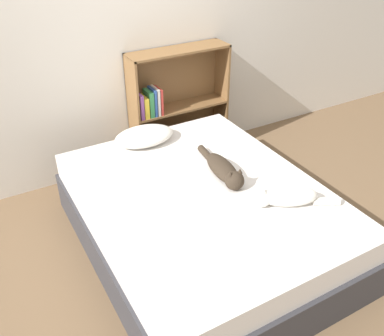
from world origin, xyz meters
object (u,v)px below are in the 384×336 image
object	(u,v)px
pillow	(144,136)
bookshelf	(174,105)
cat_light	(283,196)
bed	(202,219)
cat_dark	(224,170)

from	to	relation	value
pillow	bookshelf	size ratio (longest dim) A/B	0.45
pillow	cat_light	distance (m)	1.31
bed	bookshelf	distance (m)	1.38
pillow	cat_dark	world-z (taller)	cat_dark
cat_light	cat_dark	xyz separation A→B (m)	(-0.15, 0.46, -0.01)
bed	cat_light	bearing A→B (deg)	-47.35
cat_light	cat_dark	distance (m)	0.49
bed	pillow	distance (m)	0.89
bed	bookshelf	bearing A→B (deg)	71.11
bed	bookshelf	xyz separation A→B (m)	(0.43, 1.27, 0.32)
cat_light	cat_dark	world-z (taller)	cat_light
pillow	bookshelf	bearing A→B (deg)	41.02
cat_light	bookshelf	size ratio (longest dim) A/B	0.49
cat_dark	bookshelf	world-z (taller)	bookshelf
pillow	cat_dark	distance (m)	0.82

